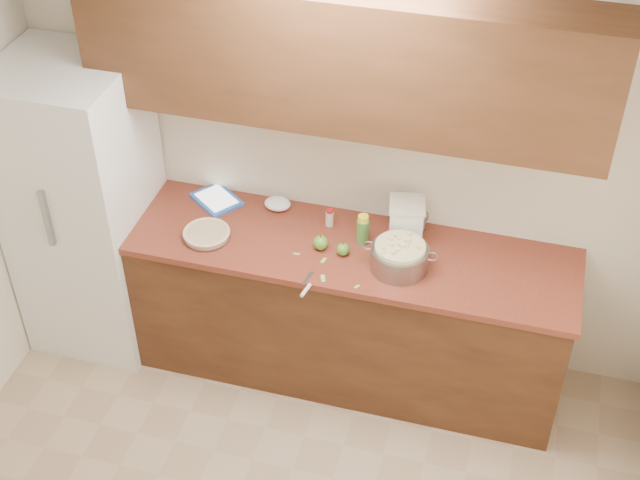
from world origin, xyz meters
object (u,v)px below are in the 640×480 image
(colander, at_px, (400,257))
(tablet, at_px, (216,199))
(pie, at_px, (207,234))
(flour_canister, at_px, (406,220))

(colander, relative_size, tablet, 1.18)
(pie, bearing_deg, flour_canister, 15.36)
(pie, distance_m, flour_canister, 1.08)
(colander, bearing_deg, pie, -178.33)
(colander, distance_m, tablet, 1.16)
(tablet, bearing_deg, pie, -41.73)
(pie, relative_size, tablet, 0.78)
(flour_canister, relative_size, tablet, 0.69)
(pie, relative_size, flour_canister, 1.14)
(pie, xyz_separation_m, flour_canister, (1.04, 0.28, 0.10))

